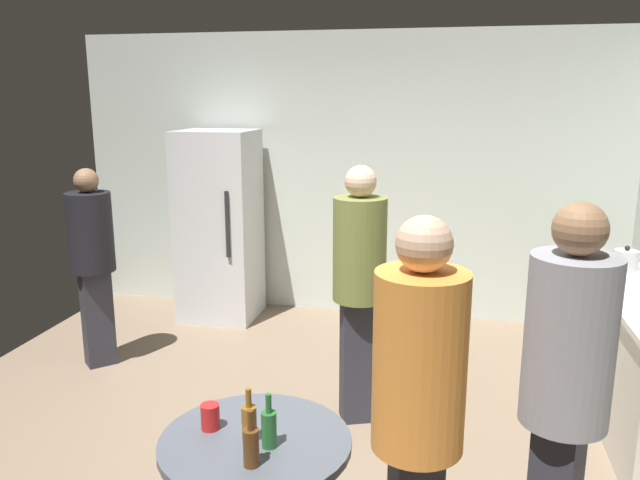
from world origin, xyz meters
TOP-DOWN VIEW (x-y plane):
  - ground_plane at (0.00, 0.00)m, footprint 5.20×5.20m
  - wall_back at (0.00, 2.63)m, footprint 5.32×0.06m
  - refrigerator at (-1.16, 2.20)m, footprint 0.70×0.68m
  - kettle at (2.23, 1.35)m, footprint 0.24×0.17m
  - foreground_table at (0.24, -1.10)m, footprint 0.80×0.80m
  - beer_bottle_amber at (0.22, -1.11)m, footprint 0.06×0.06m
  - beer_bottle_brown at (0.28, -1.28)m, footprint 0.06×0.06m
  - beer_bottle_green at (0.31, -1.14)m, footprint 0.06×0.06m
  - plastic_cup_red at (0.03, -1.06)m, footprint 0.08×0.08m
  - person_in_black_shirt at (-1.72, 0.92)m, footprint 0.48×0.48m
  - person_in_orange_shirt at (0.90, -1.20)m, footprint 0.42×0.42m
  - person_in_olive_shirt at (0.44, 0.48)m, footprint 0.44×0.44m
  - person_in_gray_shirt at (1.45, -0.92)m, footprint 0.45×0.45m

SIDE VIEW (x-z plane):
  - ground_plane at x=0.00m, z-range -0.10..0.00m
  - foreground_table at x=0.24m, z-range 0.26..1.00m
  - plastic_cup_red at x=0.03m, z-range 0.73..0.85m
  - beer_bottle_amber at x=0.22m, z-range 0.70..0.93m
  - beer_bottle_brown at x=0.28m, z-range 0.70..0.93m
  - beer_bottle_green at x=0.31m, z-range 0.70..0.93m
  - refrigerator at x=-1.16m, z-range 0.00..1.80m
  - person_in_black_shirt at x=-1.72m, z-range 0.13..1.71m
  - kettle at x=2.23m, z-range 0.88..1.06m
  - person_in_olive_shirt at x=0.44m, z-range 0.15..1.84m
  - person_in_orange_shirt at x=0.90m, z-range 0.15..1.87m
  - person_in_gray_shirt at x=1.45m, z-range 0.15..1.89m
  - wall_back at x=0.00m, z-range 0.00..2.70m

